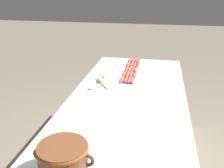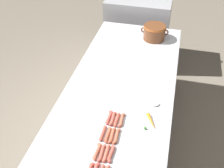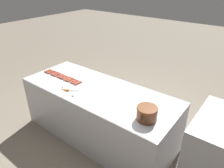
# 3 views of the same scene
# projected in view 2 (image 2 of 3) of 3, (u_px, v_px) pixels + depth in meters

# --- Properties ---
(ground_plane) EXTENTS (20.00, 20.00, 0.00)m
(ground_plane) POSITION_uv_depth(u_px,v_px,m) (119.00, 147.00, 3.03)
(ground_plane) COLOR #756B5B
(griddle_counter) EXTENTS (0.98, 2.48, 0.87)m
(griddle_counter) POSITION_uv_depth(u_px,v_px,m) (119.00, 120.00, 2.76)
(griddle_counter) COLOR #BCBCC1
(griddle_counter) RESTS_ON ground_plane
(back_cabinet) EXTENTS (0.89, 0.66, 1.03)m
(back_cabinet) POSITION_uv_depth(u_px,v_px,m) (138.00, 30.00, 4.05)
(back_cabinet) COLOR #A0A0A4
(back_cabinet) RESTS_ON ground_plane
(hot_dog_2) EXTENTS (0.04, 0.15, 0.03)m
(hot_dog_2) POSITION_uv_depth(u_px,v_px,m) (97.00, 151.00, 1.91)
(hot_dog_2) COLOR #BA5C43
(hot_dog_2) RESTS_ON griddle_counter
(hot_dog_3) EXTENTS (0.03, 0.15, 0.03)m
(hot_dog_3) POSITION_uv_depth(u_px,v_px,m) (103.00, 133.00, 2.04)
(hot_dog_3) COLOR #B35141
(hot_dog_3) RESTS_ON griddle_counter
(hot_dog_4) EXTENTS (0.03, 0.15, 0.03)m
(hot_dog_4) POSITION_uv_depth(u_px,v_px,m) (109.00, 117.00, 2.17)
(hot_dog_4) COLOR #BD4F44
(hot_dog_4) RESTS_ON griddle_counter
(hot_dog_7) EXTENTS (0.03, 0.15, 0.03)m
(hot_dog_7) POSITION_uv_depth(u_px,v_px,m) (102.00, 153.00, 1.90)
(hot_dog_7) COLOR #B35445
(hot_dog_7) RESTS_ON griddle_counter
(hot_dog_8) EXTENTS (0.03, 0.15, 0.03)m
(hot_dog_8) POSITION_uv_depth(u_px,v_px,m) (108.00, 135.00, 2.03)
(hot_dog_8) COLOR #B6593E
(hot_dog_8) RESTS_ON griddle_counter
(hot_dog_9) EXTENTS (0.03, 0.15, 0.03)m
(hot_dog_9) POSITION_uv_depth(u_px,v_px,m) (113.00, 119.00, 2.16)
(hot_dog_9) COLOR #B75445
(hot_dog_9) RESTS_ON griddle_counter
(hot_dog_12) EXTENTS (0.03, 0.15, 0.03)m
(hot_dog_12) POSITION_uv_depth(u_px,v_px,m) (106.00, 153.00, 1.90)
(hot_dog_12) COLOR #BC5C47
(hot_dog_12) RESTS_ON griddle_counter
(hot_dog_13) EXTENTS (0.03, 0.15, 0.03)m
(hot_dog_13) POSITION_uv_depth(u_px,v_px,m) (112.00, 136.00, 2.02)
(hot_dog_13) COLOR #B0593E
(hot_dog_13) RESTS_ON griddle_counter
(hot_dog_14) EXTENTS (0.03, 0.15, 0.03)m
(hot_dog_14) POSITION_uv_depth(u_px,v_px,m) (117.00, 120.00, 2.15)
(hot_dog_14) COLOR #B45341
(hot_dog_14) RESTS_ON griddle_counter
(hot_dog_17) EXTENTS (0.04, 0.15, 0.03)m
(hot_dog_17) POSITION_uv_depth(u_px,v_px,m) (111.00, 154.00, 1.90)
(hot_dog_17) COLOR #B55041
(hot_dog_17) RESTS_ON griddle_counter
(hot_dog_18) EXTENTS (0.03, 0.15, 0.03)m
(hot_dog_18) POSITION_uv_depth(u_px,v_px,m) (117.00, 136.00, 2.02)
(hot_dog_18) COLOR #BA5C41
(hot_dog_18) RESTS_ON griddle_counter
(hot_dog_19) EXTENTS (0.04, 0.15, 0.03)m
(hot_dog_19) POSITION_uv_depth(u_px,v_px,m) (122.00, 120.00, 2.14)
(hot_dog_19) COLOR #B95D45
(hot_dog_19) RESTS_ON griddle_counter
(bean_pot) EXTENTS (0.32, 0.26, 0.17)m
(bean_pot) POSITION_uv_depth(u_px,v_px,m) (155.00, 31.00, 3.09)
(bean_pot) COLOR brown
(bean_pot) RESTS_ON griddle_counter
(serving_spoon) EXTENTS (0.19, 0.24, 0.02)m
(serving_spoon) POSITION_uv_depth(u_px,v_px,m) (152.00, 107.00, 2.27)
(serving_spoon) COLOR #B7B7BC
(serving_spoon) RESTS_ON griddle_counter
(carrot) EXTENTS (0.11, 0.17, 0.03)m
(carrot) POSITION_uv_depth(u_px,v_px,m) (151.00, 122.00, 2.12)
(carrot) COLOR orange
(carrot) RESTS_ON griddle_counter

